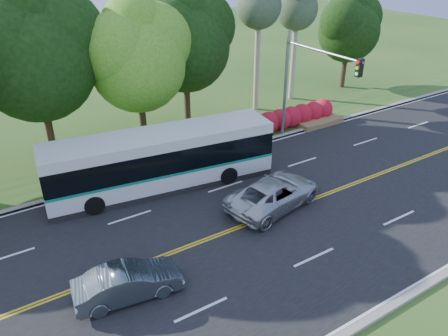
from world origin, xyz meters
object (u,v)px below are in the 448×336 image
transit_bus (161,161)px  suv (274,193)px  sedan (128,282)px  traffic_signal (307,75)px

transit_bus → suv: (3.89, -4.76, -0.81)m
transit_bus → sedan: 8.26m
sedan → transit_bus: bearing=-26.3°
suv → traffic_signal: bearing=-62.4°
sedan → suv: size_ratio=0.75×
transit_bus → sedan: size_ratio=3.05×
transit_bus → suv: bearing=-43.1°
traffic_signal → suv: bearing=-141.2°
transit_bus → suv: 6.19m
traffic_signal → transit_bus: 10.33m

